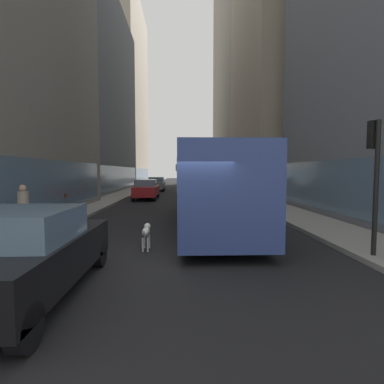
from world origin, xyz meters
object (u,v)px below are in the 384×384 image
car_red_coupe (146,189)px  pedestrian_with_handbag (61,196)px  pedestrian_in_coat (23,210)px  car_yellow_taxi (189,182)px  traffic_light_near (375,165)px  car_black_suv (23,253)px  car_grey_wagon (157,184)px  car_white_van (188,180)px  car_silver_sedan (207,185)px  dalmatian_dog (146,232)px  transit_bus (209,183)px

car_red_coupe → pedestrian_with_handbag: bearing=-109.6°
car_red_coupe → pedestrian_in_coat: (-2.32, -14.84, 0.19)m
car_yellow_taxi → traffic_light_near: 35.32m
car_yellow_taxi → traffic_light_near: bearing=-84.0°
car_black_suv → car_grey_wagon: bearing=90.0°
car_white_van → car_yellow_taxi: 11.28m
car_silver_sedan → car_black_suv: bearing=-101.6°
car_silver_sedan → traffic_light_near: bearing=-85.3°
car_yellow_taxi → traffic_light_near: (3.70, -35.09, 1.61)m
car_yellow_taxi → car_black_suv: size_ratio=1.10×
car_yellow_taxi → pedestrian_with_handbag: pedestrian_with_handbag is taller
car_silver_sedan → traffic_light_near: (2.10, -25.31, 1.61)m
car_white_van → pedestrian_with_handbag: bearing=-100.8°
car_grey_wagon → car_yellow_taxi: size_ratio=0.88×
car_yellow_taxi → traffic_light_near: traffic_light_near is taller
car_yellow_taxi → car_black_suv: same height
car_yellow_taxi → car_silver_sedan: 9.91m
car_white_van → traffic_light_near: 46.54m
car_red_coupe → pedestrian_in_coat: size_ratio=2.82×
car_grey_wagon → dalmatian_dog: car_grey_wagon is taller
car_white_van → car_silver_sedan: same height
car_grey_wagon → traffic_light_near: bearing=-74.5°
car_red_coupe → car_silver_sedan: bearing=54.8°
car_yellow_taxi → car_red_coupe: same height
traffic_light_near → car_red_coupe: bearing=113.9°
car_yellow_taxi → car_red_coupe: bearing=-102.7°
car_grey_wagon → pedestrian_with_handbag: size_ratio=2.46×
car_black_suv → dalmatian_dog: bearing=61.7°
traffic_light_near → car_white_van: bearing=94.6°
traffic_light_near → car_silver_sedan: bearing=94.7°
transit_bus → car_silver_sedan: bearing=85.4°
car_white_van → dalmatian_dog: (-2.20, -45.10, -0.31)m
car_white_van → traffic_light_near: traffic_light_near is taller
transit_bus → car_grey_wagon: (-4.00, 22.53, -0.96)m
transit_bus → pedestrian_with_handbag: size_ratio=6.82×
pedestrian_in_coat → pedestrian_with_handbag: bearing=99.8°
car_yellow_taxi → car_silver_sedan: size_ratio=1.06×
pedestrian_with_handbag → traffic_light_near: traffic_light_near is taller
car_white_van → car_grey_wagon: size_ratio=1.03×
transit_bus → car_black_suv: 8.39m
car_white_van → pedestrian_in_coat: (-6.32, -43.85, 0.19)m
car_red_coupe → dalmatian_dog: size_ratio=4.95×
transit_bus → pedestrian_with_handbag: 7.89m
car_yellow_taxi → pedestrian_in_coat: (-6.32, -32.57, 0.19)m
car_grey_wagon → pedestrian_with_handbag: (-3.29, -19.61, 0.19)m
car_white_van → car_yellow_taxi: size_ratio=0.90×
car_silver_sedan → car_black_suv: (-5.60, -27.39, 0.00)m
car_black_suv → dalmatian_dog: car_black_suv is taller
transit_bus → car_yellow_taxi: (0.00, 29.85, -0.95)m
car_yellow_taxi → car_red_coupe: size_ratio=1.00×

